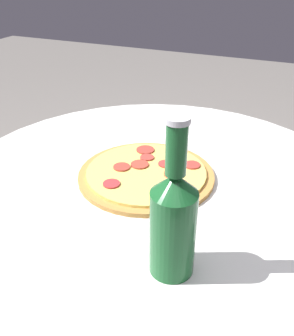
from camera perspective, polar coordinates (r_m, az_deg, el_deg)
table at (r=0.93m, az=1.23°, el=-11.17°), size 0.92×0.92×0.69m
pizza at (r=0.83m, az=0.03°, el=-0.71°), size 0.30×0.30×0.02m
beer_bottle at (r=0.55m, az=4.03°, el=-7.78°), size 0.07×0.07×0.26m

